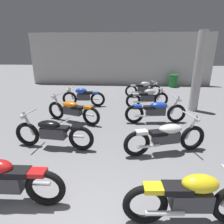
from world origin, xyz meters
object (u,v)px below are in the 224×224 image
(support_pillar, at_px, (198,73))
(motorcycle_left_row_0, at_px, (5,181))
(motorcycle_left_row_3, at_px, (83,96))
(motorcycle_right_row_2, at_px, (156,111))
(motorcycle_right_row_3, at_px, (148,98))
(motorcycle_right_row_1, at_px, (166,137))
(motorcycle_right_row_4, at_px, (143,89))
(motorcycle_left_row_2, at_px, (72,110))
(motorcycle_right_row_0, at_px, (191,198))
(oil_drum, at_px, (173,81))
(motorcycle_left_row_1, at_px, (53,132))

(support_pillar, height_order, motorcycle_left_row_0, support_pillar)
(motorcycle_left_row_3, relative_size, motorcycle_right_row_2, 0.91)
(motorcycle_right_row_3, bearing_deg, motorcycle_left_row_0, -117.23)
(motorcycle_right_row_1, xyz_separation_m, motorcycle_right_row_4, (-0.05, 5.82, 0.01))
(motorcycle_left_row_0, distance_m, motorcycle_left_row_3, 5.73)
(motorcycle_left_row_2, relative_size, motorcycle_right_row_0, 1.05)
(motorcycle_left_row_0, xyz_separation_m, motorcycle_right_row_4, (2.92, 7.66, 0.00))
(motorcycle_right_row_2, bearing_deg, oil_drum, 71.93)
(support_pillar, height_order, motorcycle_right_row_3, support_pillar)
(motorcycle_right_row_0, relative_size, motorcycle_right_row_4, 1.00)
(motorcycle_left_row_2, relative_size, motorcycle_right_row_2, 0.96)
(motorcycle_left_row_1, bearing_deg, motorcycle_left_row_0, -92.29)
(motorcycle_right_row_4, bearing_deg, oil_drum, 52.25)
(motorcycle_left_row_1, bearing_deg, motorcycle_left_row_3, 90.58)
(motorcycle_left_row_2, distance_m, motorcycle_right_row_4, 4.84)
(oil_drum, bearing_deg, motorcycle_left_row_2, -126.73)
(motorcycle_left_row_2, xyz_separation_m, motorcycle_left_row_3, (-0.04, 1.98, 0.01))
(motorcycle_left_row_2, xyz_separation_m, motorcycle_right_row_4, (2.84, 3.92, 0.01))
(motorcycle_left_row_0, relative_size, motorcycle_left_row_2, 0.95)
(motorcycle_right_row_3, xyz_separation_m, oil_drum, (2.30, 4.95, -0.03))
(motorcycle_left_row_1, xyz_separation_m, motorcycle_right_row_1, (2.90, -0.05, 0.00))
(support_pillar, bearing_deg, motorcycle_left_row_3, 176.65)
(motorcycle_left_row_1, xyz_separation_m, motorcycle_left_row_3, (-0.04, 3.83, 0.01))
(motorcycle_left_row_2, height_order, motorcycle_right_row_0, motorcycle_left_row_2)
(motorcycle_left_row_2, height_order, motorcycle_right_row_2, same)
(motorcycle_right_row_2, xyz_separation_m, motorcycle_right_row_3, (-0.09, 1.83, 0.01))
(motorcycle_right_row_2, bearing_deg, motorcycle_right_row_3, 92.80)
(motorcycle_left_row_3, relative_size, oil_drum, 2.32)
(motorcycle_left_row_0, xyz_separation_m, motorcycle_left_row_3, (0.04, 5.73, 0.00))
(motorcycle_left_row_2, bearing_deg, motorcycle_left_row_1, -90.15)
(support_pillar, distance_m, motorcycle_right_row_1, 4.22)
(support_pillar, xyz_separation_m, motorcycle_right_row_0, (-1.94, -5.61, -1.14))
(motorcycle_left_row_1, height_order, oil_drum, motorcycle_left_row_1)
(motorcycle_left_row_0, xyz_separation_m, motorcycle_right_row_3, (2.94, 5.71, 0.00))
(motorcycle_right_row_0, bearing_deg, motorcycle_right_row_3, 89.76)
(motorcycle_right_row_0, distance_m, motorcycle_right_row_2, 4.05)
(motorcycle_right_row_0, xyz_separation_m, motorcycle_right_row_1, (0.06, 2.01, -0.01))
(motorcycle_left_row_0, bearing_deg, motorcycle_right_row_4, 69.15)
(motorcycle_left_row_2, relative_size, motorcycle_left_row_3, 1.05)
(motorcycle_left_row_0, distance_m, motorcycle_right_row_4, 8.20)
(motorcycle_left_row_0, bearing_deg, oil_drum, 63.82)
(support_pillar, bearing_deg, motorcycle_left_row_0, -131.72)
(motorcycle_left_row_3, bearing_deg, motorcycle_right_row_3, -0.23)
(motorcycle_left_row_0, bearing_deg, motorcycle_right_row_1, 31.80)
(motorcycle_left_row_3, xyz_separation_m, motorcycle_right_row_1, (2.94, -3.88, -0.01))
(motorcycle_left_row_2, bearing_deg, oil_drum, 53.27)
(motorcycle_right_row_1, height_order, motorcycle_right_row_4, motorcycle_right_row_1)
(motorcycle_right_row_2, height_order, motorcycle_right_row_3, motorcycle_right_row_2)
(motorcycle_left_row_0, height_order, motorcycle_right_row_0, same)
(support_pillar, xyz_separation_m, oil_drum, (0.39, 5.22, -1.18))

